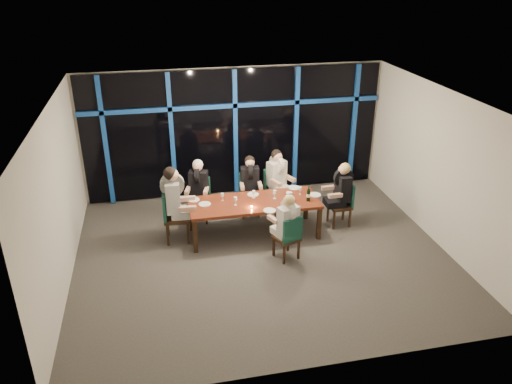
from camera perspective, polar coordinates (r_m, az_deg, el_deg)
room at (r=8.74m, az=0.82°, el=4.17°), size 7.04×7.00×3.02m
window_wall at (r=11.61m, az=-2.36°, el=7.03°), size 6.86×0.43×2.94m
dining_table at (r=9.99m, az=-0.24°, el=-1.44°), size 2.60×1.00×0.75m
chair_far_left at (r=10.76m, az=-6.45°, el=-0.50°), size 0.54×0.54×0.94m
chair_far_mid at (r=10.92m, az=-0.73°, el=0.03°), size 0.47×0.47×0.93m
chair_far_right at (r=11.12m, az=2.19°, el=0.62°), size 0.59×0.59×0.97m
chair_end_left at (r=9.96m, az=-9.61°, el=-2.42°), size 0.53×0.53×1.08m
chair_end_right at (r=10.62m, az=9.98°, el=-1.07°), size 0.45×0.45×0.95m
chair_near_mid at (r=9.26m, az=3.80°, el=-5.02°), size 0.54×0.54×0.91m
diner_far_left at (r=10.54m, az=-6.62°, el=1.15°), size 0.55×0.64×0.92m
diner_far_mid at (r=10.70m, az=-0.69°, el=1.66°), size 0.48×0.60×0.91m
diner_far_right at (r=10.91m, az=2.49°, el=2.32°), size 0.61×0.67×0.95m
diner_end_left at (r=9.78m, az=-9.25°, el=-0.17°), size 0.69×0.55×1.05m
diner_end_right at (r=10.43m, az=9.72°, el=0.75°), size 0.60×0.48×0.93m
diner_near_mid at (r=9.14m, az=3.58°, el=-2.86°), size 0.55×0.62×0.88m
plate_far_left at (r=10.09m, az=-7.14°, el=-0.89°), size 0.24×0.24×0.01m
plate_far_mid at (r=10.24m, az=-0.33°, el=-0.27°), size 0.24×0.24×0.01m
plate_far_right at (r=10.58m, az=4.36°, el=0.50°), size 0.24×0.24×0.01m
plate_end_left at (r=9.89m, az=-5.88°, el=-1.38°), size 0.24×0.24×0.01m
plate_end_right at (r=10.30m, az=6.72°, el=-0.32°), size 0.24×0.24×0.01m
plate_near_mid at (r=9.60m, az=1.57°, el=-2.12°), size 0.24×0.24×0.01m
wine_bottle at (r=9.99m, az=6.01°, el=-0.34°), size 0.08×0.08×0.33m
water_pitcher at (r=9.92m, az=3.80°, el=-0.59°), size 0.13×0.12×0.21m
tea_light at (r=9.72m, az=-0.50°, el=-1.71°), size 0.05×0.05×0.03m
wine_glass_a at (r=9.77m, az=-2.37°, el=-0.83°), size 0.07×0.07×0.17m
wine_glass_b at (r=10.06m, az=-0.27°, el=-0.08°), size 0.06×0.06×0.16m
wine_glass_c at (r=10.03m, az=2.14°, el=-0.07°), size 0.07×0.07×0.18m
wine_glass_d at (r=9.98m, az=-3.87°, el=-0.38°), size 0.06×0.06×0.16m
wine_glass_e at (r=10.25m, az=5.09°, el=0.35°), size 0.07×0.07×0.17m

